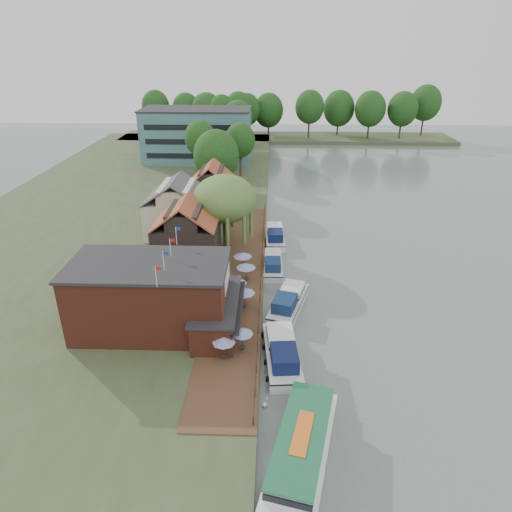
{
  "coord_description": "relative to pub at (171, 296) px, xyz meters",
  "views": [
    {
      "loc": [
        -4.21,
        -39.79,
        27.59
      ],
      "look_at": [
        -6.0,
        12.0,
        3.0
      ],
      "focal_mm": 32.0,
      "sensor_mm": 36.0,
      "label": 1
    }
  ],
  "objects": [
    {
      "name": "cruiser_1",
      "position": [
        11.95,
        5.54,
        -3.43
      ],
      "size": [
        5.92,
        10.58,
        2.45
      ],
      "primitive_type": null,
      "rotation": [
        0.0,
        0.0,
        -0.28
      ],
      "color": "silver",
      "rests_on": "ground"
    },
    {
      "name": "land_bank",
      "position": [
        -16.0,
        36.0,
        -4.15
      ],
      "size": [
        50.0,
        140.0,
        1.0
      ],
      "primitive_type": "cube",
      "color": "#384728",
      "rests_on": "ground"
    },
    {
      "name": "bank_tree_0",
      "position": [
        -0.36,
        43.97,
        2.46
      ],
      "size": [
        8.36,
        8.36,
        12.22
      ],
      "primitive_type": null,
      "color": "#143811",
      "rests_on": "land_bank"
    },
    {
      "name": "bank_tree_3",
      "position": [
        1.04,
        79.39,
        2.96
      ],
      "size": [
        7.63,
        7.63,
        13.22
      ],
      "primitive_type": null,
      "color": "#143811",
      "rests_on": "land_bank"
    },
    {
      "name": "cruiser_3",
      "position": [
        10.44,
        24.7,
        -3.47
      ],
      "size": [
        3.56,
        9.89,
        2.36
      ],
      "primitive_type": null,
      "rotation": [
        0.0,
        0.0,
        0.04
      ],
      "color": "silver",
      "rests_on": "ground"
    },
    {
      "name": "umbrella_3",
      "position": [
        7.06,
        3.79,
        -2.36
      ],
      "size": [
        2.35,
        2.35,
        2.38
      ],
      "primitive_type": null,
      "color": "navy",
      "rests_on": "quay_deck"
    },
    {
      "name": "umbrella_1",
      "position": [
        7.31,
        -3.75,
        -2.36
      ],
      "size": [
        2.06,
        2.06,
        2.38
      ],
      "primitive_type": null,
      "color": "navy",
      "rests_on": "quay_deck"
    },
    {
      "name": "umbrella_2",
      "position": [
        5.86,
        0.85,
        -2.36
      ],
      "size": [
        2.4,
        2.4,
        2.38
      ],
      "primitive_type": null,
      "color": "navy",
      "rests_on": "quay_deck"
    },
    {
      "name": "cruiser_0",
      "position": [
        11.02,
        -3.82,
        -3.36
      ],
      "size": [
        4.33,
        10.82,
        2.59
      ],
      "primitive_type": null,
      "rotation": [
        0.0,
        0.0,
        0.09
      ],
      "color": "silver",
      "rests_on": "ground"
    },
    {
      "name": "ground",
      "position": [
        14.0,
        1.0,
        -4.65
      ],
      "size": [
        260.0,
        260.0,
        0.0
      ],
      "primitive_type": "plane",
      "color": "#53605D",
      "rests_on": "ground"
    },
    {
      "name": "umbrella_4",
      "position": [
        6.14,
        5.99,
        -2.36
      ],
      "size": [
        2.18,
        2.18,
        2.38
      ],
      "primitive_type": null,
      "color": "navy",
      "rests_on": "quay_deck"
    },
    {
      "name": "pub",
      "position": [
        0.0,
        0.0,
        0.0
      ],
      "size": [
        20.0,
        11.0,
        7.3
      ],
      "primitive_type": null,
      "color": "maroon",
      "rests_on": "land_bank"
    },
    {
      "name": "bank_tree_2",
      "position": [
        3.12,
        57.7,
        1.98
      ],
      "size": [
        6.3,
        6.3,
        11.25
      ],
      "primitive_type": null,
      "color": "#143811",
      "rests_on": "land_bank"
    },
    {
      "name": "quay_deck",
      "position": [
        6.0,
        11.0,
        -3.6
      ],
      "size": [
        6.0,
        50.0,
        0.1
      ],
      "primitive_type": "cube",
      "color": "#47301E",
      "rests_on": "land_bank"
    },
    {
      "name": "bank_tree_5",
      "position": [
        0.07,
        96.86,
        3.14
      ],
      "size": [
        7.91,
        7.91,
        13.57
      ],
      "primitive_type": null,
      "color": "#143811",
      "rests_on": "land_bank"
    },
    {
      "name": "bank_tree_1",
      "position": [
        -4.44,
        52.25,
        2.63
      ],
      "size": [
        6.1,
        6.1,
        12.55
      ],
      "primitive_type": null,
      "color": "#143811",
      "rests_on": "land_bank"
    },
    {
      "name": "umbrella_5",
      "position": [
        6.9,
        9.85,
        -2.36
      ],
      "size": [
        2.39,
        2.39,
        2.38
      ],
      "primitive_type": null,
      "color": "navy",
      "rests_on": "quay_deck"
    },
    {
      "name": "swan",
      "position": [
        9.5,
        -9.88,
        -4.43
      ],
      "size": [
        0.44,
        0.44,
        0.44
      ],
      "primitive_type": "sphere",
      "color": "white",
      "rests_on": "ground"
    },
    {
      "name": "cruiser_2",
      "position": [
        10.14,
        15.25,
        -3.56
      ],
      "size": [
        3.04,
        9.17,
        2.19
      ],
      "primitive_type": null,
      "rotation": [
        0.0,
        0.0,
        0.01
      ],
      "color": "silver",
      "rests_on": "ground"
    },
    {
      "name": "hotel_block",
      "position": [
        -8.0,
        71.0,
        2.5
      ],
      "size": [
        25.4,
        12.4,
        12.3
      ],
      "primitive_type": null,
      "color": "#38666B",
      "rests_on": "land_bank"
    },
    {
      "name": "quay_rail",
      "position": [
        8.7,
        11.5,
        -3.15
      ],
      "size": [
        0.2,
        49.0,
        1.0
      ],
      "primitive_type": null,
      "color": "black",
      "rests_on": "land_bank"
    },
    {
      "name": "bank_tree_4",
      "position": [
        -3.86,
        88.85,
        3.14
      ],
      "size": [
        6.28,
        6.28,
        13.59
      ],
      "primitive_type": null,
      "color": "#143811",
      "rests_on": "land_bank"
    },
    {
      "name": "cottage_c",
      "position": [
        0.0,
        34.0,
        0.6
      ],
      "size": [
        7.6,
        7.6,
        8.5
      ],
      "primitive_type": null,
      "color": "black",
      "rests_on": "land_bank"
    },
    {
      "name": "cottage_a",
      "position": [
        -1.0,
        15.0,
        0.6
      ],
      "size": [
        8.6,
        7.6,
        8.5
      ],
      "primitive_type": null,
      "color": "black",
      "rests_on": "land_bank"
    },
    {
      "name": "tour_boat",
      "position": [
        12.03,
        -16.09,
        -3.13
      ],
      "size": [
        7.09,
        14.48,
        3.04
      ],
      "primitive_type": null,
      "rotation": [
        0.0,
        0.0,
        -0.24
      ],
      "color": "silver",
      "rests_on": "ground"
    },
    {
      "name": "umbrella_6",
      "position": [
        6.33,
        12.94,
        -2.36
      ],
      "size": [
        2.36,
        2.36,
        2.38
      ],
      "primitive_type": null,
      "color": "navy",
      "rests_on": "quay_deck"
    },
    {
      "name": "willow",
      "position": [
        3.5,
        20.0,
        1.56
      ],
      "size": [
        8.6,
        8.6,
        10.43
      ],
      "primitive_type": null,
      "color": "#476B2D",
      "rests_on": "land_bank"
    },
    {
      "name": "umbrella_0",
      "position": [
        5.72,
        -5.12,
        -2.36
      ],
      "size": [
        2.16,
        2.16,
        2.38
      ],
      "primitive_type": null,
      "color": "#1C2E9B",
      "rests_on": "quay_deck"
    },
    {
      "name": "cottage_b",
      "position": [
        -4.0,
        25.0,
        0.6
      ],
      "size": [
        9.6,
        8.6,
        8.5
      ],
      "primitive_type": null,
      "color": "beige",
      "rests_on": "land_bank"
    }
  ]
}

